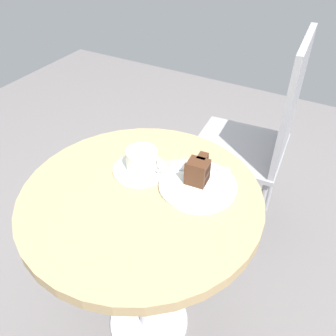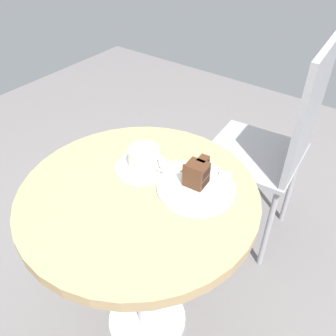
{
  "view_description": "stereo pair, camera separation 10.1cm",
  "coord_description": "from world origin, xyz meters",
  "px_view_note": "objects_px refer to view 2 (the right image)",
  "views": [
    {
      "loc": [
        0.42,
        -0.59,
        1.37
      ],
      "look_at": [
        0.03,
        0.09,
        0.74
      ],
      "focal_mm": 38.0,
      "sensor_mm": 36.0,
      "label": 1
    },
    {
      "loc": [
        0.5,
        -0.54,
        1.37
      ],
      "look_at": [
        0.03,
        0.09,
        0.74
      ],
      "focal_mm": 38.0,
      "sensor_mm": 36.0,
      "label": 2
    }
  ],
  "objects_px": {
    "teaspoon": "(139,177)",
    "cafe_chair": "(279,140)",
    "cake_plate": "(196,188)",
    "napkin": "(193,174)",
    "coffee_cup": "(145,157)",
    "saucer": "(142,167)",
    "fork": "(211,173)",
    "cake_slice": "(197,173)"
  },
  "relations": [
    {
      "from": "cake_slice",
      "to": "cafe_chair",
      "type": "relative_size",
      "value": 0.09
    },
    {
      "from": "napkin",
      "to": "cafe_chair",
      "type": "height_order",
      "value": "cafe_chair"
    },
    {
      "from": "teaspoon",
      "to": "cafe_chair",
      "type": "relative_size",
      "value": 0.08
    },
    {
      "from": "napkin",
      "to": "cafe_chair",
      "type": "distance_m",
      "value": 0.54
    },
    {
      "from": "cake_plate",
      "to": "cafe_chair",
      "type": "xyz_separation_m",
      "value": [
        0.04,
        0.57,
        -0.14
      ]
    },
    {
      "from": "saucer",
      "to": "napkin",
      "type": "distance_m",
      "value": 0.16
    },
    {
      "from": "coffee_cup",
      "to": "cake_slice",
      "type": "bearing_deg",
      "value": 8.78
    },
    {
      "from": "coffee_cup",
      "to": "cafe_chair",
      "type": "distance_m",
      "value": 0.64
    },
    {
      "from": "teaspoon",
      "to": "cake_slice",
      "type": "relative_size",
      "value": 0.94
    },
    {
      "from": "coffee_cup",
      "to": "fork",
      "type": "distance_m",
      "value": 0.2
    },
    {
      "from": "teaspoon",
      "to": "cafe_chair",
      "type": "bearing_deg",
      "value": -161.02
    },
    {
      "from": "coffee_cup",
      "to": "teaspoon",
      "type": "distance_m",
      "value": 0.06
    },
    {
      "from": "cake_slice",
      "to": "coffee_cup",
      "type": "bearing_deg",
      "value": -171.22
    },
    {
      "from": "saucer",
      "to": "cafe_chair",
      "type": "height_order",
      "value": "cafe_chair"
    },
    {
      "from": "teaspoon",
      "to": "coffee_cup",
      "type": "bearing_deg",
      "value": -123.23
    },
    {
      "from": "cafe_chair",
      "to": "cake_plate",
      "type": "bearing_deg",
      "value": -8.11
    },
    {
      "from": "teaspoon",
      "to": "cake_slice",
      "type": "height_order",
      "value": "cake_slice"
    },
    {
      "from": "cafe_chair",
      "to": "napkin",
      "type": "bearing_deg",
      "value": -13.02
    },
    {
      "from": "cafe_chair",
      "to": "coffee_cup",
      "type": "bearing_deg",
      "value": -24.49
    },
    {
      "from": "teaspoon",
      "to": "cake_plate",
      "type": "relative_size",
      "value": 0.37
    },
    {
      "from": "coffee_cup",
      "to": "cafe_chair",
      "type": "relative_size",
      "value": 0.13
    },
    {
      "from": "fork",
      "to": "cafe_chair",
      "type": "bearing_deg",
      "value": 58.72
    },
    {
      "from": "coffee_cup",
      "to": "napkin",
      "type": "relative_size",
      "value": 0.62
    },
    {
      "from": "teaspoon",
      "to": "napkin",
      "type": "relative_size",
      "value": 0.4
    },
    {
      "from": "saucer",
      "to": "cake_plate",
      "type": "distance_m",
      "value": 0.18
    },
    {
      "from": "cake_plate",
      "to": "cake_slice",
      "type": "xyz_separation_m",
      "value": [
        -0.01,
        0.02,
        0.04
      ]
    },
    {
      "from": "saucer",
      "to": "fork",
      "type": "xyz_separation_m",
      "value": [
        0.19,
        0.09,
        0.01
      ]
    },
    {
      "from": "cake_slice",
      "to": "saucer",
      "type": "bearing_deg",
      "value": -169.04
    },
    {
      "from": "coffee_cup",
      "to": "napkin",
      "type": "xyz_separation_m",
      "value": [
        0.13,
        0.06,
        -0.04
      ]
    },
    {
      "from": "saucer",
      "to": "napkin",
      "type": "relative_size",
      "value": 0.79
    },
    {
      "from": "cake_plate",
      "to": "napkin",
      "type": "bearing_deg",
      "value": 129.54
    },
    {
      "from": "teaspoon",
      "to": "cake_plate",
      "type": "xyz_separation_m",
      "value": [
        0.16,
        0.06,
        -0.01
      ]
    },
    {
      "from": "saucer",
      "to": "teaspoon",
      "type": "height_order",
      "value": "teaspoon"
    },
    {
      "from": "coffee_cup",
      "to": "saucer",
      "type": "bearing_deg",
      "value": -128.77
    },
    {
      "from": "cake_slice",
      "to": "cafe_chair",
      "type": "xyz_separation_m",
      "value": [
        0.04,
        0.56,
        -0.18
      ]
    },
    {
      "from": "cake_slice",
      "to": "napkin",
      "type": "relative_size",
      "value": 0.43
    },
    {
      "from": "saucer",
      "to": "coffee_cup",
      "type": "bearing_deg",
      "value": 51.23
    },
    {
      "from": "coffee_cup",
      "to": "napkin",
      "type": "bearing_deg",
      "value": 24.73
    },
    {
      "from": "coffee_cup",
      "to": "cake_slice",
      "type": "relative_size",
      "value": 1.45
    },
    {
      "from": "fork",
      "to": "saucer",
      "type": "bearing_deg",
      "value": 177.77
    },
    {
      "from": "coffee_cup",
      "to": "cake_plate",
      "type": "relative_size",
      "value": 0.57
    },
    {
      "from": "cake_plate",
      "to": "fork",
      "type": "height_order",
      "value": "fork"
    }
  ]
}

